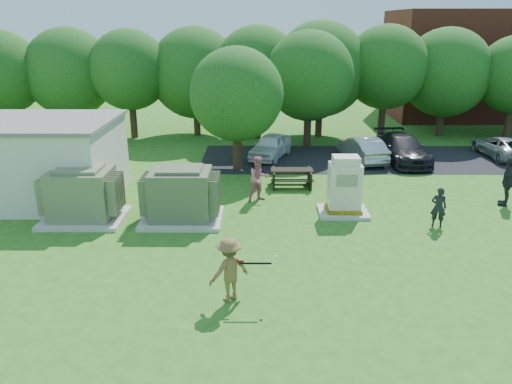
{
  "coord_description": "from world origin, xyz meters",
  "views": [
    {
      "loc": [
        0.11,
        -13.03,
        7.11
      ],
      "look_at": [
        0.0,
        4.0,
        1.3
      ],
      "focal_mm": 35.0,
      "sensor_mm": 36.0,
      "label": 1
    }
  ],
  "objects_px": {
    "car_dark": "(402,149)",
    "car_silver_b": "(502,147)",
    "transformer_right": "(181,196)",
    "person_at_picnic": "(259,179)",
    "car_white": "(271,146)",
    "person_walking_right": "(508,181)",
    "generator_cabinet": "(344,189)",
    "car_silver_a": "(362,149)",
    "person_by_generator": "(439,207)",
    "transformer_left": "(82,196)",
    "batter": "(229,270)",
    "picnic_table": "(292,176)"
  },
  "relations": [
    {
      "from": "person_at_picnic",
      "to": "car_dark",
      "type": "relative_size",
      "value": 0.39
    },
    {
      "from": "transformer_left",
      "to": "car_dark",
      "type": "height_order",
      "value": "transformer_left"
    },
    {
      "from": "generator_cabinet",
      "to": "picnic_table",
      "type": "height_order",
      "value": "generator_cabinet"
    },
    {
      "from": "car_dark",
      "to": "car_silver_b",
      "type": "height_order",
      "value": "car_dark"
    },
    {
      "from": "generator_cabinet",
      "to": "car_dark",
      "type": "height_order",
      "value": "generator_cabinet"
    },
    {
      "from": "batter",
      "to": "transformer_right",
      "type": "bearing_deg",
      "value": -102.86
    },
    {
      "from": "transformer_right",
      "to": "picnic_table",
      "type": "distance_m",
      "value": 6.05
    },
    {
      "from": "picnic_table",
      "to": "car_silver_b",
      "type": "xyz_separation_m",
      "value": [
        11.98,
        5.37,
        0.08
      ]
    },
    {
      "from": "batter",
      "to": "transformer_left",
      "type": "bearing_deg",
      "value": -77.69
    },
    {
      "from": "generator_cabinet",
      "to": "person_at_picnic",
      "type": "distance_m",
      "value": 3.62
    },
    {
      "from": "person_by_generator",
      "to": "person_walking_right",
      "type": "xyz_separation_m",
      "value": [
        3.55,
        2.31,
        0.25
      ]
    },
    {
      "from": "generator_cabinet",
      "to": "person_at_picnic",
      "type": "bearing_deg",
      "value": 155.7
    },
    {
      "from": "generator_cabinet",
      "to": "car_dark",
      "type": "relative_size",
      "value": 0.47
    },
    {
      "from": "transformer_right",
      "to": "person_at_picnic",
      "type": "distance_m",
      "value": 3.65
    },
    {
      "from": "picnic_table",
      "to": "person_by_generator",
      "type": "distance_m",
      "value": 6.89
    },
    {
      "from": "picnic_table",
      "to": "batter",
      "type": "relative_size",
      "value": 1.06
    },
    {
      "from": "person_walking_right",
      "to": "car_silver_b",
      "type": "height_order",
      "value": "person_walking_right"
    },
    {
      "from": "transformer_left",
      "to": "generator_cabinet",
      "type": "distance_m",
      "value": 9.93
    },
    {
      "from": "car_silver_a",
      "to": "batter",
      "type": "bearing_deg",
      "value": 54.35
    },
    {
      "from": "car_white",
      "to": "car_silver_a",
      "type": "relative_size",
      "value": 0.94
    },
    {
      "from": "transformer_left",
      "to": "batter",
      "type": "distance_m",
      "value": 8.15
    },
    {
      "from": "person_walking_right",
      "to": "car_silver_a",
      "type": "xyz_separation_m",
      "value": [
        -4.52,
        6.87,
        -0.34
      ]
    },
    {
      "from": "transformer_left",
      "to": "picnic_table",
      "type": "relative_size",
      "value": 1.58
    },
    {
      "from": "generator_cabinet",
      "to": "car_silver_a",
      "type": "bearing_deg",
      "value": 74.04
    },
    {
      "from": "car_silver_a",
      "to": "car_dark",
      "type": "xyz_separation_m",
      "value": [
        2.09,
        -0.18,
        0.05
      ]
    },
    {
      "from": "batter",
      "to": "car_silver_b",
      "type": "bearing_deg",
      "value": -166.43
    },
    {
      "from": "batter",
      "to": "car_dark",
      "type": "relative_size",
      "value": 0.36
    },
    {
      "from": "person_at_picnic",
      "to": "car_dark",
      "type": "height_order",
      "value": "person_at_picnic"
    },
    {
      "from": "car_silver_b",
      "to": "generator_cabinet",
      "type": "bearing_deg",
      "value": 37.39
    },
    {
      "from": "person_by_generator",
      "to": "car_white",
      "type": "xyz_separation_m",
      "value": [
        -5.89,
        9.85,
        -0.1
      ]
    },
    {
      "from": "transformer_left",
      "to": "person_at_picnic",
      "type": "xyz_separation_m",
      "value": [
        6.6,
        2.22,
        -0.02
      ]
    },
    {
      "from": "person_by_generator",
      "to": "car_silver_b",
      "type": "distance_m",
      "value": 12.22
    },
    {
      "from": "car_silver_a",
      "to": "car_dark",
      "type": "bearing_deg",
      "value": 163.37
    },
    {
      "from": "batter",
      "to": "person_walking_right",
      "type": "xyz_separation_m",
      "value": [
        10.85,
        7.46,
        0.11
      ]
    },
    {
      "from": "transformer_right",
      "to": "car_white",
      "type": "relative_size",
      "value": 0.79
    },
    {
      "from": "transformer_left",
      "to": "car_silver_a",
      "type": "distance_m",
      "value": 14.91
    },
    {
      "from": "car_white",
      "to": "car_silver_a",
      "type": "bearing_deg",
      "value": 12.85
    },
    {
      "from": "car_silver_b",
      "to": "transformer_right",
      "type": "bearing_deg",
      "value": 26.72
    },
    {
      "from": "person_at_picnic",
      "to": "car_dark",
      "type": "xyz_separation_m",
      "value": [
        7.64,
        6.23,
        -0.24
      ]
    },
    {
      "from": "person_walking_right",
      "to": "car_white",
      "type": "height_order",
      "value": "person_walking_right"
    },
    {
      "from": "person_walking_right",
      "to": "car_silver_a",
      "type": "height_order",
      "value": "person_walking_right"
    },
    {
      "from": "generator_cabinet",
      "to": "batter",
      "type": "xyz_separation_m",
      "value": [
        -4.08,
        -6.43,
        -0.12
      ]
    },
    {
      "from": "car_white",
      "to": "car_dark",
      "type": "relative_size",
      "value": 0.77
    },
    {
      "from": "generator_cabinet",
      "to": "batter",
      "type": "height_order",
      "value": "generator_cabinet"
    },
    {
      "from": "generator_cabinet",
      "to": "picnic_table",
      "type": "xyz_separation_m",
      "value": [
        -1.81,
        3.41,
        -0.51
      ]
    },
    {
      "from": "batter",
      "to": "car_white",
      "type": "bearing_deg",
      "value": -128.69
    },
    {
      "from": "transformer_right",
      "to": "person_at_picnic",
      "type": "xyz_separation_m",
      "value": [
        2.9,
        2.22,
        -0.02
      ]
    },
    {
      "from": "batter",
      "to": "person_at_picnic",
      "type": "distance_m",
      "value": 7.96
    },
    {
      "from": "person_by_generator",
      "to": "generator_cabinet",
      "type": "bearing_deg",
      "value": -2.9
    },
    {
      "from": "batter",
      "to": "car_silver_b",
      "type": "height_order",
      "value": "batter"
    }
  ]
}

